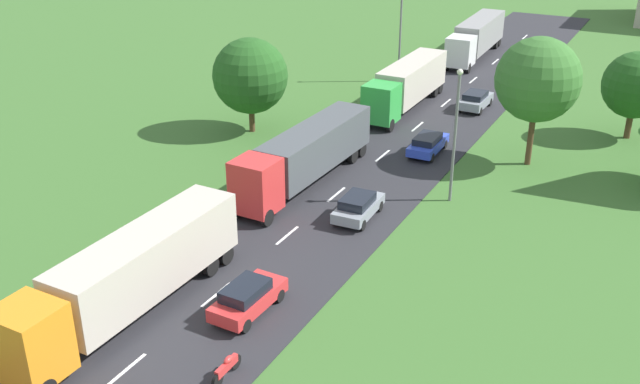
# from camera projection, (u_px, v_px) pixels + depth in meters

# --- Properties ---
(road) EXTENTS (10.00, 140.00, 0.06)m
(road) POSITION_uv_depth(u_px,v_px,m) (285.00, 238.00, 40.64)
(road) COLOR #2B2B30
(road) RESTS_ON ground
(lane_marking_centre) EXTENTS (0.16, 120.94, 0.01)m
(lane_marking_centre) POSITION_uv_depth(u_px,v_px,m) (253.00, 264.00, 37.96)
(lane_marking_centre) COLOR white
(lane_marking_centre) RESTS_ON road
(truck_lead) EXTENTS (2.71, 13.48, 3.67)m
(truck_lead) POSITION_uv_depth(u_px,v_px,m) (130.00, 273.00, 33.00)
(truck_lead) COLOR orange
(truck_lead) RESTS_ON road
(truck_second) EXTENTS (2.84, 13.64, 3.60)m
(truck_second) POSITION_uv_depth(u_px,v_px,m) (306.00, 154.00, 46.48)
(truck_second) COLOR red
(truck_second) RESTS_ON road
(truck_third) EXTENTS (2.52, 12.63, 3.70)m
(truck_third) POSITION_uv_depth(u_px,v_px,m) (407.00, 84.00, 60.44)
(truck_third) COLOR green
(truck_third) RESTS_ON road
(truck_fourth) EXTENTS (2.87, 14.03, 3.78)m
(truck_fourth) POSITION_uv_depth(u_px,v_px,m) (477.00, 36.00, 76.02)
(truck_fourth) COLOR white
(truck_fourth) RESTS_ON road
(car_second) EXTENTS (1.90, 4.17, 1.52)m
(car_second) POSITION_uv_depth(u_px,v_px,m) (248.00, 297.00, 33.66)
(car_second) COLOR red
(car_second) RESTS_ON road
(car_third) EXTENTS (1.96, 4.06, 1.46)m
(car_third) POSITION_uv_depth(u_px,v_px,m) (358.00, 206.00, 42.45)
(car_third) COLOR #8C939E
(car_third) RESTS_ON road
(car_fourth) EXTENTS (1.83, 4.30, 1.38)m
(car_fourth) POSITION_uv_depth(u_px,v_px,m) (428.00, 144.00, 51.73)
(car_fourth) COLOR blue
(car_fourth) RESTS_ON road
(car_fifth) EXTENTS (1.95, 4.10, 1.47)m
(car_fifth) POSITION_uv_depth(u_px,v_px,m) (475.00, 100.00, 60.84)
(car_fifth) COLOR #8C939E
(car_fifth) RESTS_ON road
(motorcycle_courier) EXTENTS (0.28, 1.94, 0.91)m
(motorcycle_courier) POSITION_uv_depth(u_px,v_px,m) (227.00, 367.00, 29.54)
(motorcycle_courier) COLOR black
(motorcycle_courier) RESTS_ON road
(lamppost_second) EXTENTS (0.36, 0.36, 8.27)m
(lamppost_second) POSITION_uv_depth(u_px,v_px,m) (455.00, 130.00, 43.17)
(lamppost_second) COLOR slate
(lamppost_second) RESTS_ON ground
(lamppost_third) EXTENTS (0.36, 0.36, 8.84)m
(lamppost_third) POSITION_uv_depth(u_px,v_px,m) (400.00, 29.00, 66.85)
(lamppost_third) COLOR slate
(lamppost_third) RESTS_ON ground
(tree_oak) EXTENTS (5.66, 5.66, 7.19)m
(tree_oak) POSITION_uv_depth(u_px,v_px,m) (250.00, 76.00, 54.61)
(tree_oak) COLOR #513823
(tree_oak) RESTS_ON ground
(tree_birch) EXTENTS (5.61, 5.61, 8.77)m
(tree_birch) POSITION_uv_depth(u_px,v_px,m) (538.00, 80.00, 47.94)
(tree_birch) COLOR #513823
(tree_birch) RESTS_ON ground
(tree_pine) EXTENTS (4.88, 4.88, 6.52)m
(tree_pine) POSITION_uv_depth(u_px,v_px,m) (636.00, 85.00, 53.40)
(tree_pine) COLOR #513823
(tree_pine) RESTS_ON ground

